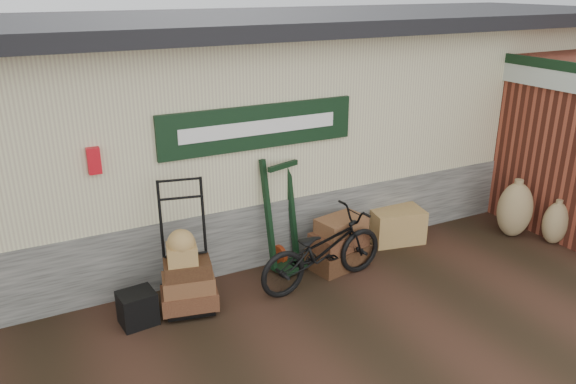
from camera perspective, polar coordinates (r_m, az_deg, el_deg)
The scene contains 11 objects.
ground at distance 7.10m, azimuth 2.90°, elevation -10.32°, with size 80.00×80.00×0.00m, color black.
station_building at distance 8.80m, azimuth -5.96°, elevation 7.15°, with size 14.40×4.10×3.20m.
brick_outbuilding at distance 10.38m, azimuth 22.68°, elevation 5.96°, with size 1.71×4.51×2.62m.
porter_trolley at distance 6.63m, azimuth -10.44°, elevation -5.33°, with size 0.78×0.59×1.57m, color black, non-canonical shape.
green_barrow at distance 7.40m, azimuth -0.51°, elevation -2.27°, with size 0.55×0.47×1.53m, color black, non-canonical shape.
suitcase_stack at distance 7.62m, azimuth 5.18°, elevation -5.07°, with size 0.80×0.50×0.71m, color #361D11, non-canonical shape.
wicker_hamper at distance 8.50m, azimuth 10.92°, elevation -3.34°, with size 0.77×0.50×0.50m, color olive.
black_trunk at distance 6.67m, azimuth -15.04°, elevation -11.31°, with size 0.39×0.34×0.39m, color black.
bicycle at distance 7.10m, azimuth 3.54°, elevation -5.48°, with size 1.81×0.63×1.06m, color black.
burlap_sack_left at distance 9.11m, azimuth 22.05°, elevation -1.68°, with size 0.53×0.45×0.85m, color #846447.
burlap_sack_right at distance 9.13m, azimuth 25.55°, elevation -2.87°, with size 0.40×0.34×0.64m, color #846447.
Camera 1 is at (-3.10, -5.24, 3.64)m, focal length 35.00 mm.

